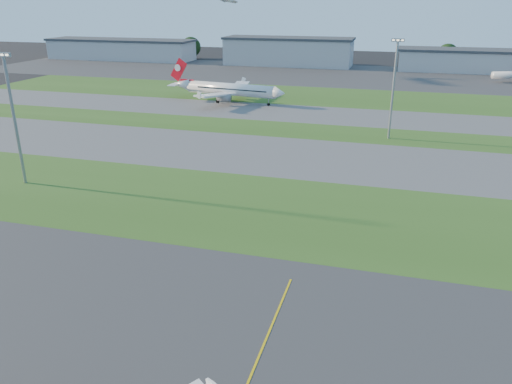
% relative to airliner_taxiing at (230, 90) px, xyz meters
% --- Properties ---
extents(grass_strip_a, '(300.00, 34.00, 0.01)m').
position_rel_airliner_taxiing_xyz_m(grass_strip_a, '(41.92, -91.62, -4.62)').
color(grass_strip_a, '#2F521B').
rests_on(grass_strip_a, ground).
extents(taxiway_a, '(300.00, 32.00, 0.01)m').
position_rel_airliner_taxiing_xyz_m(taxiway_a, '(41.92, -58.62, -4.62)').
color(taxiway_a, '#515154').
rests_on(taxiway_a, ground).
extents(grass_strip_b, '(300.00, 18.00, 0.01)m').
position_rel_airliner_taxiing_xyz_m(grass_strip_b, '(41.92, -33.62, -4.62)').
color(grass_strip_b, '#2F521B').
rests_on(grass_strip_b, ground).
extents(taxiway_b, '(300.00, 26.00, 0.01)m').
position_rel_airliner_taxiing_xyz_m(taxiway_b, '(41.92, -11.62, -4.62)').
color(taxiway_b, '#515154').
rests_on(taxiway_b, ground).
extents(grass_strip_c, '(300.00, 40.00, 0.01)m').
position_rel_airliner_taxiing_xyz_m(grass_strip_c, '(41.92, 21.38, -4.62)').
color(grass_strip_c, '#2F521B').
rests_on(grass_strip_c, ground).
extents(apron_far, '(400.00, 80.00, 0.01)m').
position_rel_airliner_taxiing_xyz_m(apron_far, '(41.92, 81.38, -4.62)').
color(apron_far, '#333335').
rests_on(apron_far, ground).
extents(airliner_taxiing, '(42.05, 35.44, 13.17)m').
position_rel_airliner_taxiing_xyz_m(airliner_taxiing, '(0.00, 0.00, 0.00)').
color(airliner_taxiing, silver).
rests_on(airliner_taxiing, ground).
extents(light_mast_west, '(3.20, 0.70, 25.80)m').
position_rel_airliner_taxiing_xyz_m(light_mast_west, '(-13.08, -91.62, 10.19)').
color(light_mast_west, gray).
rests_on(light_mast_west, ground).
extents(light_mast_centre, '(3.20, 0.70, 25.80)m').
position_rel_airliner_taxiing_xyz_m(light_mast_centre, '(56.92, -35.62, 10.19)').
color(light_mast_centre, gray).
rests_on(light_mast_centre, ground).
extents(hangar_far_west, '(91.80, 23.00, 12.20)m').
position_rel_airliner_taxiing_xyz_m(hangar_far_west, '(-108.08, 111.38, 1.51)').
color(hangar_far_west, '#A4A7AC').
rests_on(hangar_far_west, ground).
extents(hangar_west, '(71.40, 23.00, 15.20)m').
position_rel_airliner_taxiing_xyz_m(hangar_west, '(-3.08, 111.38, 3.01)').
color(hangar_west, '#A4A7AC').
rests_on(hangar_west, ground).
extents(hangar_east, '(81.60, 23.00, 11.20)m').
position_rel_airliner_taxiing_xyz_m(hangar_east, '(96.92, 111.38, 1.01)').
color(hangar_east, '#A4A7AC').
rests_on(hangar_east, ground).
extents(tree_far_west, '(11.00, 11.00, 12.00)m').
position_rel_airliner_taxiing_xyz_m(tree_far_west, '(-148.08, 124.38, 1.86)').
color(tree_far_west, black).
rests_on(tree_far_west, ground).
extents(tree_west, '(12.10, 12.10, 13.20)m').
position_rel_airliner_taxiing_xyz_m(tree_west, '(-68.08, 126.38, 2.51)').
color(tree_west, black).
rests_on(tree_west, ground).
extents(tree_mid_west, '(9.90, 9.90, 10.80)m').
position_rel_airliner_taxiing_xyz_m(tree_mid_west, '(21.92, 122.38, 1.21)').
color(tree_mid_west, black).
rests_on(tree_mid_west, ground).
extents(tree_mid_east, '(11.55, 11.55, 12.60)m').
position_rel_airliner_taxiing_xyz_m(tree_mid_east, '(81.92, 125.38, 2.19)').
color(tree_mid_east, black).
rests_on(tree_mid_east, ground).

